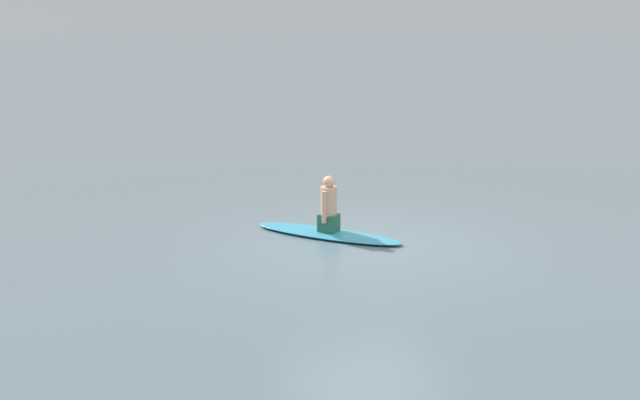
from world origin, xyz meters
TOP-DOWN VIEW (x-y plane):
  - ground_plane at (0.00, 0.00)m, footprint 400.00×400.00m
  - surfboard at (-0.83, -0.21)m, footprint 2.57×1.98m
  - person_paddler at (-0.83, -0.21)m, footprint 0.40×0.38m

SIDE VIEW (x-z plane):
  - ground_plane at x=0.00m, z-range 0.00..0.00m
  - surfboard at x=-0.83m, z-range 0.00..0.08m
  - person_paddler at x=-0.83m, z-range 0.04..0.98m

